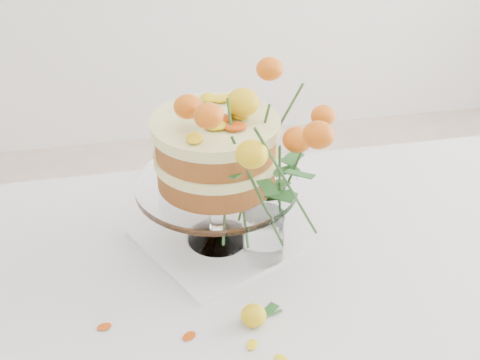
% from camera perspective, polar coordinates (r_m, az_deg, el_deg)
% --- Properties ---
extents(table, '(1.43, 0.93, 0.76)m').
position_cam_1_polar(table, '(1.30, 0.56, -11.95)').
color(table, tan).
rests_on(table, ground).
extents(napkin, '(0.36, 0.36, 0.01)m').
position_cam_1_polar(napkin, '(1.35, -1.91, -5.16)').
color(napkin, silver).
rests_on(napkin, table).
extents(cake_stand, '(0.31, 0.31, 0.28)m').
position_cam_1_polar(cake_stand, '(1.25, -2.06, 1.87)').
color(cake_stand, white).
rests_on(cake_stand, napkin).
extents(rose_vase, '(0.34, 0.34, 0.40)m').
position_cam_1_polar(rose_vase, '(1.18, 2.17, 2.10)').
color(rose_vase, white).
rests_on(rose_vase, table).
extents(loose_rose_near, '(0.08, 0.04, 0.04)m').
position_cam_1_polar(loose_rose_near, '(1.17, 1.17, -11.49)').
color(loose_rose_near, yellow).
rests_on(loose_rose_near, table).
extents(stray_petal_a, '(0.03, 0.02, 0.00)m').
position_cam_1_polar(stray_petal_a, '(1.16, -4.36, -13.15)').
color(stray_petal_a, yellow).
rests_on(stray_petal_a, table).
extents(stray_petal_b, '(0.03, 0.02, 0.00)m').
position_cam_1_polar(stray_petal_b, '(1.14, 1.03, -13.90)').
color(stray_petal_b, yellow).
rests_on(stray_petal_b, table).
extents(stray_petal_c, '(0.03, 0.02, 0.00)m').
position_cam_1_polar(stray_petal_c, '(1.12, 3.54, -15.03)').
color(stray_petal_c, yellow).
rests_on(stray_petal_c, table).
extents(stray_petal_d, '(0.03, 0.02, 0.00)m').
position_cam_1_polar(stray_petal_d, '(1.19, -11.50, -12.19)').
color(stray_petal_d, yellow).
rests_on(stray_petal_d, table).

